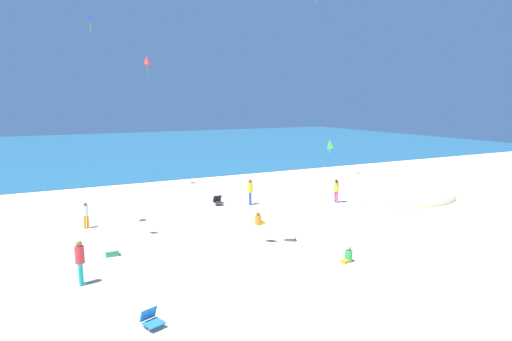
{
  "coord_description": "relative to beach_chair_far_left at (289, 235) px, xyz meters",
  "views": [
    {
      "loc": [
        -9.66,
        -12.15,
        6.73
      ],
      "look_at": [
        0.0,
        6.24,
        3.44
      ],
      "focal_mm": 30.7,
      "sensor_mm": 36.0,
      "label": 1
    }
  ],
  "objects": [
    {
      "name": "kite_green",
      "position": [
        6.18,
        5.04,
        3.82
      ],
      "size": [
        0.65,
        0.54,
        0.98
      ],
      "rotation": [
        0.0,
        0.0,
        1.68
      ],
      "color": "green"
    },
    {
      "name": "person_5",
      "position": [
        -0.04,
        3.12,
        0.03
      ],
      "size": [
        0.6,
        0.38,
        0.72
      ],
      "rotation": [
        0.0,
        0.0,
        0.1
      ],
      "color": "orange",
      "rests_on": "ground_plane"
    },
    {
      "name": "beach_chair_near_camera",
      "position": [
        -0.23,
        8.44,
        0.05
      ],
      "size": [
        0.59,
        0.61,
        0.63
      ],
      "rotation": [
        0.0,
        0.0,
        4.71
      ],
      "color": "black",
      "rests_on": "ground_plane"
    },
    {
      "name": "kite_blue",
      "position": [
        -5.58,
        23.19,
        13.39
      ],
      "size": [
        0.59,
        0.27,
        1.55
      ],
      "rotation": [
        0.0,
        0.0,
        2.76
      ],
      "color": "blue"
    },
    {
      "name": "dune_mound",
      "position": [
        12.2,
        3.94,
        -0.24
      ],
      "size": [
        7.52,
        5.26,
        2.28
      ],
      "primitive_type": "ellipsoid",
      "color": "beige",
      "rests_on": "ground_plane"
    },
    {
      "name": "person_4",
      "position": [
        -8.55,
        6.77,
        0.58
      ],
      "size": [
        0.34,
        0.34,
        1.42
      ],
      "rotation": [
        0.0,
        0.0,
        1.79
      ],
      "color": "orange",
      "rests_on": "ground_plane"
    },
    {
      "name": "beach_chair_far_right",
      "position": [
        -8.11,
        -5.16,
        0.01
      ],
      "size": [
        0.72,
        0.77,
        0.55
      ],
      "rotation": [
        0.0,
        0.0,
        5.05
      ],
      "color": "#2370B2",
      "rests_on": "ground_plane"
    },
    {
      "name": "beach_chair_far_left",
      "position": [
        0.0,
        0.0,
        0.0
      ],
      "size": [
        0.86,
        0.89,
        0.52
      ],
      "rotation": [
        0.0,
        0.0,
        0.97
      ],
      "color": "white",
      "rests_on": "ground_plane"
    },
    {
      "name": "person_3",
      "position": [
        7.06,
        5.38,
        0.67
      ],
      "size": [
        0.35,
        0.35,
        1.57
      ],
      "rotation": [
        0.0,
        0.0,
        0.13
      ],
      "color": "#D8599E",
      "rests_on": "ground_plane"
    },
    {
      "name": "ocean_water",
      "position": [
        -1.38,
        48.65,
        -0.21
      ],
      "size": [
        120.0,
        60.0,
        0.05
      ],
      "primitive_type": "cube",
      "color": "#236084",
      "rests_on": "ground_plane"
    },
    {
      "name": "ground_plane",
      "position": [
        -1.38,
        4.63,
        -0.24
      ],
      "size": [
        120.0,
        120.0,
        0.0
      ],
      "primitive_type": "plane",
      "color": "beige"
    },
    {
      "name": "person_1",
      "position": [
        -9.63,
        -0.91,
        0.74
      ],
      "size": [
        0.4,
        0.4,
        1.7
      ],
      "rotation": [
        0.0,
        0.0,
        2.93
      ],
      "color": "#19ADB2",
      "rests_on": "ground_plane"
    },
    {
      "name": "person_2",
      "position": [
        1.67,
        7.5,
        0.75
      ],
      "size": [
        0.47,
        0.47,
        1.71
      ],
      "rotation": [
        0.0,
        0.0,
        2.53
      ],
      "color": "blue",
      "rests_on": "ground_plane"
    },
    {
      "name": "kite_red",
      "position": [
        -2.67,
        16.02,
        9.53
      ],
      "size": [
        0.74,
        0.79,
        1.42
      ],
      "rotation": [
        0.0,
        0.0,
        0.35
      ],
      "color": "red"
    },
    {
      "name": "cooler_box",
      "position": [
        -8.09,
        1.77,
        -0.09
      ],
      "size": [
        0.56,
        0.41,
        0.29
      ],
      "rotation": [
        0.0,
        0.0,
        6.27
      ],
      "color": "#339956",
      "rests_on": "ground_plane"
    },
    {
      "name": "person_0",
      "position": [
        0.64,
        -3.66,
        0.02
      ],
      "size": [
        0.6,
        0.4,
        0.69
      ],
      "rotation": [
        0.0,
        0.0,
        3.35
      ],
      "color": "green",
      "rests_on": "ground_plane"
    }
  ]
}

